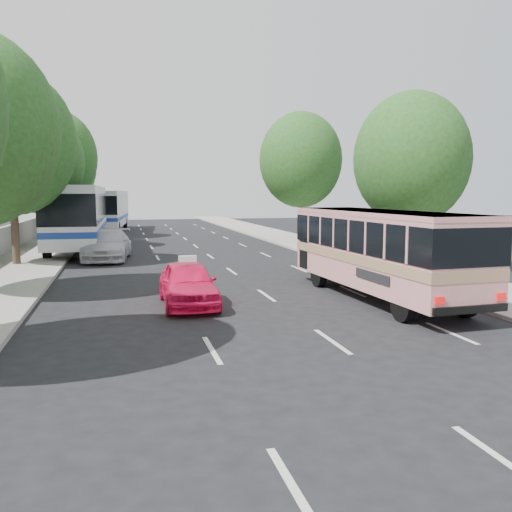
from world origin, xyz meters
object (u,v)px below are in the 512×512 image
object	(u,v)px
pink_bus	(380,244)
tour_coach_front	(78,212)
tour_coach_rear	(109,207)
pink_taxi	(188,284)
white_pickup	(108,245)

from	to	relation	value
pink_bus	tour_coach_front	xyz separation A→B (m)	(-10.80, 18.33, 0.53)
tour_coach_rear	tour_coach_front	bearing A→B (deg)	-90.05
pink_taxi	tour_coach_front	distance (m)	18.50
tour_coach_front	pink_bus	bearing A→B (deg)	-58.75
pink_taxi	white_pickup	distance (m)	13.05
tour_coach_front	pink_taxi	bearing A→B (deg)	-75.19
tour_coach_front	tour_coach_rear	size ratio (longest dim) A/B	1.05
pink_bus	pink_taxi	size ratio (longest dim) A/B	2.27
white_pickup	tour_coach_front	xyz separation A→B (m)	(-1.80, 5.10, 1.58)
pink_taxi	tour_coach_rear	distance (m)	35.18
tour_coach_front	tour_coach_rear	world-z (taller)	tour_coach_front
pink_bus	tour_coach_rear	world-z (taller)	tour_coach_rear
white_pickup	tour_coach_front	distance (m)	5.63
pink_bus	white_pickup	bearing A→B (deg)	121.75
white_pickup	tour_coach_front	bearing A→B (deg)	115.74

